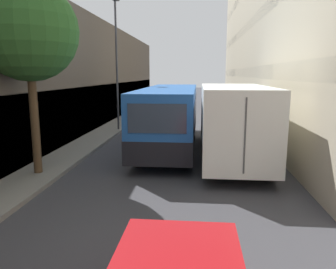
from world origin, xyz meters
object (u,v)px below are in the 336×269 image
Objects in this scene: street_lamp at (116,41)px; street_tree_left at (28,32)px; panel_van at (163,106)px; box_truck at (231,120)px; bus at (170,116)px.

street_tree_left is at bearing -93.70° from street_lamp.
panel_van is 15.57m from street_tree_left.
panel_van is at bearing 68.19° from street_lamp.
box_truck is at bearing -43.70° from street_lamp.
panel_van is (-1.38, 9.64, -0.48)m from bus.
street_lamp is (-2.23, -5.56, 4.44)m from panel_van.
panel_van is at bearing 109.52° from box_truck.
bus is 1.61× the size of street_tree_left.
bus is 1.30× the size of street_lamp.
bus is at bearing 144.02° from box_truck.
street_lamp is (-6.35, 6.07, 3.85)m from box_truck.
box_truck is 2.12× the size of panel_van.
street_lamp is at bearing 131.51° from bus.
bus is 2.43× the size of panel_van.
bus is 1.15× the size of box_truck.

